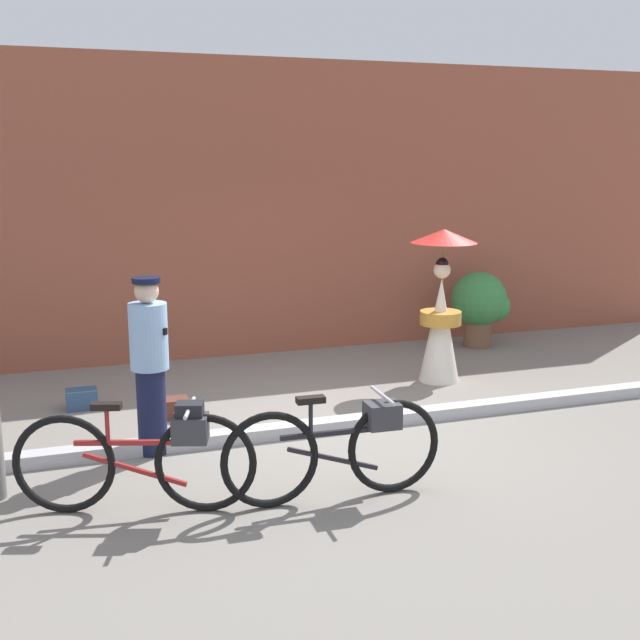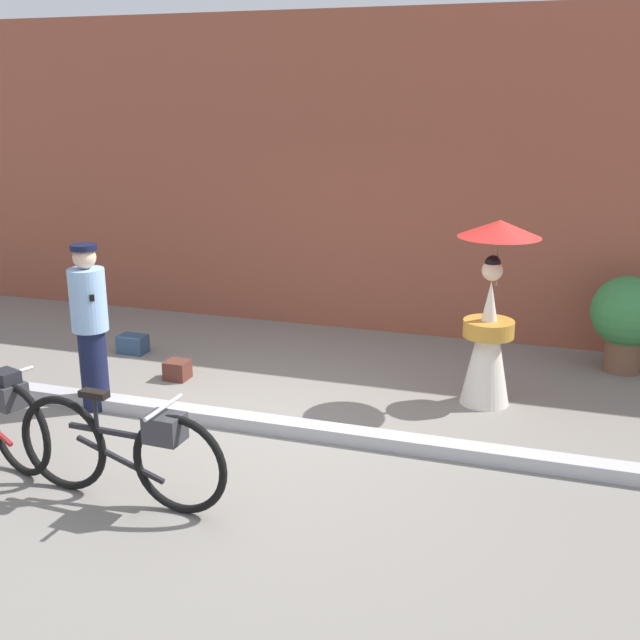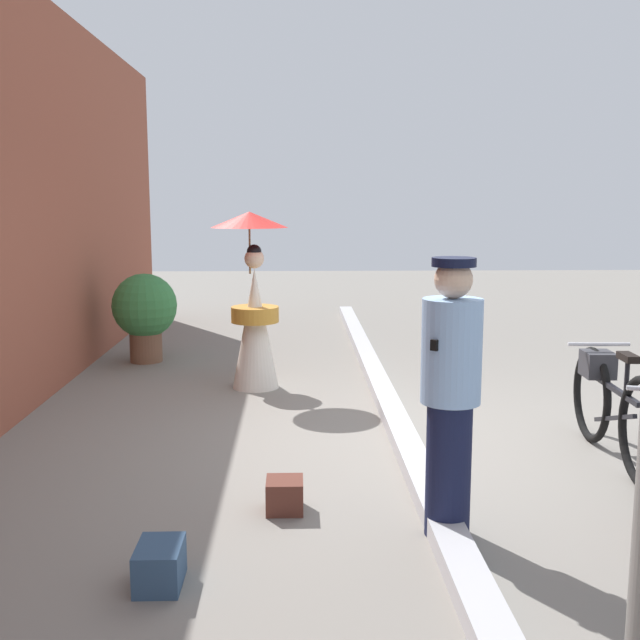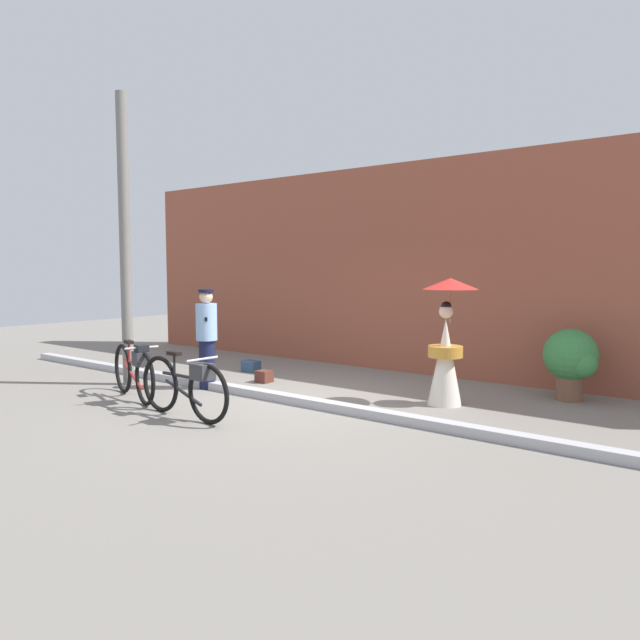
% 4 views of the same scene
% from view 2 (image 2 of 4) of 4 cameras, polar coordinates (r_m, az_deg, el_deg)
% --- Properties ---
extents(ground_plane, '(30.00, 30.00, 0.00)m').
position_cam_2_polar(ground_plane, '(7.10, -3.90, -8.12)').
color(ground_plane, gray).
extents(building_wall, '(14.00, 0.40, 3.90)m').
position_cam_2_polar(building_wall, '(9.82, 3.53, 10.59)').
color(building_wall, brown).
rests_on(building_wall, ground_plane).
extents(sidewalk_curb, '(14.00, 0.20, 0.12)m').
position_cam_2_polar(sidewalk_curb, '(7.07, -3.91, -7.68)').
color(sidewalk_curb, '#B2B2B7').
rests_on(sidewalk_curb, ground_plane).
extents(bicycle_far_side, '(1.78, 0.48, 0.86)m').
position_cam_2_polar(bicycle_far_side, '(5.93, -14.18, -9.22)').
color(bicycle_far_side, black).
rests_on(bicycle_far_side, ground_plane).
extents(person_officer, '(0.34, 0.34, 1.61)m').
position_cam_2_polar(person_officer, '(7.59, -16.61, -0.26)').
color(person_officer, '#141938').
rests_on(person_officer, ground_plane).
extents(person_with_parasol, '(0.78, 0.78, 1.81)m').
position_cam_2_polar(person_with_parasol, '(7.57, 12.48, 0.39)').
color(person_with_parasol, silver).
rests_on(person_with_parasol, ground_plane).
extents(potted_plant_by_door, '(0.79, 0.77, 1.07)m').
position_cam_2_polar(potted_plant_by_door, '(8.96, 21.88, 0.19)').
color(potted_plant_by_door, brown).
rests_on(potted_plant_by_door, ground_plane).
extents(backpack_on_pavement, '(0.24, 0.23, 0.20)m').
position_cam_2_polar(backpack_on_pavement, '(8.39, -10.51, -3.63)').
color(backpack_on_pavement, '#592D23').
rests_on(backpack_on_pavement, ground_plane).
extents(backpack_spare, '(0.32, 0.23, 0.21)m').
position_cam_2_polar(backpack_spare, '(9.33, -13.68, -1.72)').
color(backpack_spare, navy).
rests_on(backpack_spare, ground_plane).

